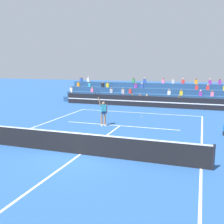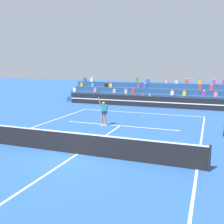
% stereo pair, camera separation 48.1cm
% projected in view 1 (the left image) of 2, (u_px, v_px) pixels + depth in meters
% --- Properties ---
extents(ground_plane, '(120.00, 120.00, 0.00)m').
position_uv_depth(ground_plane, '(80.00, 154.00, 12.56)').
color(ground_plane, '#285699').
extents(court_lines, '(11.10, 23.90, 0.01)m').
position_uv_depth(court_lines, '(80.00, 154.00, 12.56)').
color(court_lines, white).
rests_on(court_lines, ground).
extents(tennis_net, '(12.00, 0.10, 1.10)m').
position_uv_depth(tennis_net, '(80.00, 143.00, 12.46)').
color(tennis_net, black).
rests_on(tennis_net, ground).
extents(sponsor_banner_wall, '(18.00, 0.26, 1.10)m').
position_uv_depth(sponsor_banner_wall, '(147.00, 101.00, 26.99)').
color(sponsor_banner_wall, black).
rests_on(sponsor_banner_wall, ground).
extents(bleacher_stand, '(20.28, 3.80, 2.83)m').
position_uv_depth(bleacher_stand, '(152.00, 95.00, 29.89)').
color(bleacher_stand, navy).
rests_on(bleacher_stand, ground).
extents(tennis_player, '(0.73, 0.62, 2.50)m').
position_uv_depth(tennis_player, '(103.00, 112.00, 18.38)').
color(tennis_player, '#9E7051').
rests_on(tennis_player, ground).
extents(tennis_ball, '(0.07, 0.07, 0.07)m').
position_uv_depth(tennis_ball, '(142.00, 116.00, 21.73)').
color(tennis_ball, '#C6DB33').
rests_on(tennis_ball, ground).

